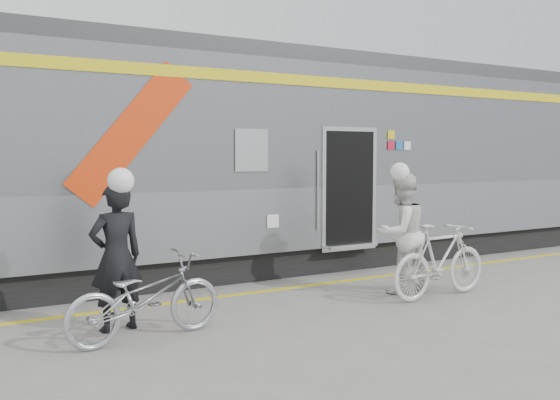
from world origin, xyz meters
TOP-DOWN VIEW (x-y plane):
  - ground at (0.00, 0.00)m, footprint 90.00×90.00m
  - train at (-0.86, 4.19)m, footprint 24.00×3.17m
  - safety_strip at (0.00, 2.15)m, footprint 24.00×0.12m
  - man at (-3.28, 1.19)m, footprint 0.72×0.53m
  - bicycle_left at (-3.08, 0.64)m, footprint 2.00×0.93m
  - woman at (1.13, 1.03)m, footprint 0.95×0.76m
  - bicycle_right at (1.43, 0.48)m, footprint 1.93×0.64m
  - helmet_man at (-3.28, 1.19)m, footprint 0.32×0.32m
  - helmet_woman at (1.13, 1.03)m, footprint 0.30×0.30m

SIDE VIEW (x-z plane):
  - ground at x=0.00m, z-range 0.00..0.00m
  - safety_strip at x=0.00m, z-range 0.00..0.01m
  - bicycle_left at x=-3.08m, z-range 0.00..1.01m
  - bicycle_right at x=1.43m, z-range 0.00..1.14m
  - man at x=-3.28m, z-range 0.00..1.84m
  - woman at x=1.13m, z-range 0.00..1.88m
  - helmet_man at x=-3.28m, z-range 1.84..2.16m
  - helmet_woman at x=1.13m, z-range 1.88..2.19m
  - train at x=-0.86m, z-range 0.00..4.10m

